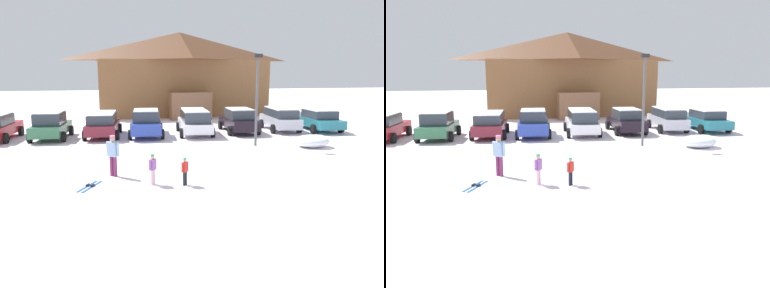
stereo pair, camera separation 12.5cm
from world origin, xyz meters
The scene contains 15 objects.
ground centered at (0.00, 0.00, 0.00)m, with size 160.00×160.00×0.00m, color white.
ski_lodge centered at (4.43, 28.37, 4.07)m, with size 16.45×10.74×8.02m.
parked_green_coupe centered at (-6.16, 15.14, 0.86)m, with size 2.42×4.25×1.73m.
parked_maroon_van centered at (-2.98, 15.42, 0.86)m, with size 2.49×4.80×1.58m.
parked_blue_hatchback centered at (-0.20, 15.01, 0.88)m, with size 2.54×4.69×1.75m.
parked_white_suv centered at (3.05, 15.04, 0.91)m, with size 2.57×4.89×1.68m.
parked_black_sedan centered at (6.28, 15.31, 0.84)m, with size 2.39×4.77×1.67m.
parked_silver_wagon centered at (9.43, 15.41, 0.89)m, with size 2.39×4.51×1.64m.
parked_teal_hatchback centered at (12.18, 14.93, 0.79)m, with size 2.45×4.78×1.53m.
skier_child_in_red_jacket centered at (0.21, 3.73, 0.59)m, with size 0.28×0.31×1.05m.
skier_child_in_purple_jacket centered at (-0.95, 4.06, 0.66)m, with size 0.30×0.36×1.16m.
skier_adult_in_blue_parka centered at (-2.38, 5.57, 0.94)m, with size 0.51×0.44×1.67m.
pair_of_skis centered at (-3.26, 4.27, 0.02)m, with size 0.88×1.42×0.08m.
lamp_post centered at (5.60, 10.38, 2.91)m, with size 0.44×0.24×5.13m.
plowed_snow_pile centered at (8.55, 9.34, 0.34)m, with size 1.97×1.58×0.68m, color white.
Camera 1 is at (-2.33, -9.42, 4.14)m, focal length 35.00 mm.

